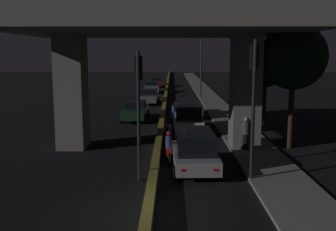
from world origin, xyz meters
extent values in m
plane|color=black|center=(0.00, 0.00, 0.00)|extent=(200.00, 200.00, 0.00)
cube|color=olive|center=(0.00, 35.00, 0.21)|extent=(0.35, 126.00, 0.42)
cube|color=gray|center=(5.10, 28.00, 0.07)|extent=(2.52, 126.00, 0.13)
cube|color=slate|center=(-4.67, 9.19, 3.08)|extent=(1.47, 1.78, 6.15)
cube|color=slate|center=(4.67, 9.19, 3.08)|extent=(1.47, 1.78, 6.15)
cube|color=slate|center=(0.00, 9.19, 7.19)|extent=(15.33, 11.06, 2.08)
cylinder|color=black|center=(-0.58, 3.44, 2.62)|extent=(0.14, 0.14, 5.23)
cube|color=black|center=(-0.58, 3.62, 4.56)|extent=(0.30, 0.28, 0.95)
sphere|color=black|center=(-0.58, 3.77, 4.85)|extent=(0.18, 0.18, 0.18)
sphere|color=black|center=(-0.58, 3.77, 4.56)|extent=(0.18, 0.18, 0.18)
sphere|color=green|center=(-0.58, 3.77, 4.26)|extent=(0.18, 0.18, 0.18)
cylinder|color=black|center=(3.94, 3.44, 2.83)|extent=(0.14, 0.14, 5.65)
cube|color=black|center=(3.94, 3.62, 4.98)|extent=(0.30, 0.28, 0.95)
sphere|color=black|center=(3.94, 3.77, 5.28)|extent=(0.18, 0.18, 0.18)
sphere|color=black|center=(3.94, 3.77, 4.98)|extent=(0.18, 0.18, 0.18)
sphere|color=green|center=(3.94, 3.77, 4.68)|extent=(0.18, 0.18, 0.18)
cylinder|color=#2D2D30|center=(4.10, 33.88, 3.78)|extent=(0.18, 0.18, 7.57)
cylinder|color=#2D2D30|center=(3.18, 33.88, 7.42)|extent=(1.83, 0.10, 0.10)
ellipsoid|color=#F2B759|center=(2.27, 33.88, 7.32)|extent=(0.56, 0.32, 0.24)
cube|color=gray|center=(1.74, 4.99, 0.59)|extent=(1.98, 4.18, 0.59)
cube|color=black|center=(1.74, 5.09, 1.31)|extent=(1.72, 3.02, 0.84)
cylinder|color=black|center=(0.80, 6.31, 0.30)|extent=(0.22, 0.60, 0.60)
cylinder|color=black|center=(2.58, 6.38, 0.30)|extent=(0.22, 0.60, 0.60)
cylinder|color=black|center=(0.90, 3.60, 0.30)|extent=(0.22, 0.60, 0.60)
cylinder|color=black|center=(2.68, 3.66, 0.30)|extent=(0.22, 0.60, 0.60)
cube|color=red|center=(1.18, 2.89, 0.62)|extent=(0.18, 0.04, 0.11)
cube|color=red|center=(2.45, 2.94, 0.62)|extent=(0.18, 0.04, 0.11)
cube|color=silver|center=(1.82, 13.62, 0.66)|extent=(1.88, 4.58, 0.66)
cube|color=black|center=(1.82, 13.74, 1.41)|extent=(1.65, 3.30, 0.85)
cylinder|color=black|center=(0.95, 15.14, 0.33)|extent=(0.21, 0.65, 0.65)
cylinder|color=black|center=(2.73, 15.11, 0.33)|extent=(0.21, 0.65, 0.65)
cylinder|color=black|center=(0.91, 12.13, 0.33)|extent=(0.21, 0.65, 0.65)
cylinder|color=black|center=(2.70, 12.11, 0.33)|extent=(0.21, 0.65, 0.65)
cube|color=red|center=(1.15, 11.34, 0.69)|extent=(0.18, 0.03, 0.11)
cube|color=red|center=(2.43, 11.33, 0.69)|extent=(0.18, 0.03, 0.11)
cube|color=#515459|center=(2.10, 20.09, 0.67)|extent=(2.10, 4.66, 0.65)
cube|color=black|center=(2.10, 19.97, 1.22)|extent=(1.75, 1.91, 0.44)
cylinder|color=black|center=(1.10, 21.55, 0.35)|extent=(0.23, 0.70, 0.69)
cylinder|color=black|center=(2.95, 21.64, 0.35)|extent=(0.23, 0.70, 0.69)
cylinder|color=black|center=(1.24, 18.53, 0.35)|extent=(0.23, 0.70, 0.69)
cylinder|color=black|center=(3.09, 18.62, 0.35)|extent=(0.23, 0.70, 0.69)
cube|color=red|center=(1.54, 17.76, 0.71)|extent=(0.18, 0.04, 0.11)
cube|color=red|center=(2.86, 17.82, 0.71)|extent=(0.18, 0.04, 0.11)
cube|color=black|center=(-2.10, 18.27, 0.66)|extent=(1.79, 4.55, 0.71)
cube|color=black|center=(-2.09, 18.39, 1.26)|extent=(1.54, 1.83, 0.48)
cylinder|color=black|center=(-1.29, 16.77, 0.30)|extent=(0.21, 0.61, 0.61)
cylinder|color=black|center=(-2.96, 16.80, 0.30)|extent=(0.21, 0.61, 0.61)
cylinder|color=black|center=(-1.23, 19.75, 0.30)|extent=(0.21, 0.61, 0.61)
cylinder|color=black|center=(-2.90, 19.78, 0.30)|extent=(0.21, 0.61, 0.61)
cube|color=white|center=(-1.46, 20.53, 0.55)|extent=(0.18, 0.03, 0.11)
cube|color=white|center=(-2.65, 20.55, 0.55)|extent=(0.18, 0.03, 0.11)
cube|color=#515459|center=(-1.63, 28.19, 0.65)|extent=(1.97, 4.02, 0.66)
cube|color=black|center=(-1.63, 28.28, 1.25)|extent=(1.66, 1.64, 0.55)
cylinder|color=black|center=(-0.79, 26.85, 0.32)|extent=(0.22, 0.65, 0.64)
cylinder|color=black|center=(-2.57, 26.91, 0.32)|extent=(0.22, 0.65, 0.64)
cylinder|color=black|center=(-0.70, 29.46, 0.32)|extent=(0.22, 0.65, 0.64)
cylinder|color=black|center=(-2.48, 29.52, 0.32)|extent=(0.22, 0.65, 0.64)
cube|color=white|center=(-0.93, 30.15, 0.55)|extent=(0.18, 0.04, 0.11)
cube|color=white|center=(-2.21, 30.20, 0.55)|extent=(0.18, 0.04, 0.11)
cube|color=#515459|center=(-1.94, 39.92, 0.68)|extent=(2.06, 4.49, 0.75)
cube|color=black|center=(-1.95, 40.15, 1.27)|extent=(1.73, 2.19, 0.43)
cylinder|color=black|center=(-0.96, 38.52, 0.30)|extent=(0.23, 0.61, 0.60)
cylinder|color=black|center=(-2.77, 38.43, 0.30)|extent=(0.23, 0.61, 0.60)
cylinder|color=black|center=(-1.11, 41.42, 0.30)|extent=(0.23, 0.61, 0.60)
cylinder|color=black|center=(-2.91, 41.33, 0.30)|extent=(0.23, 0.61, 0.60)
cube|color=white|center=(-1.40, 42.17, 0.56)|extent=(0.18, 0.04, 0.11)
cube|color=white|center=(-2.69, 42.10, 0.56)|extent=(0.18, 0.04, 0.11)
cube|color=#591414|center=(-1.72, 49.39, 0.62)|extent=(2.02, 4.04, 0.65)
cube|color=black|center=(-1.73, 49.49, 1.18)|extent=(1.69, 1.66, 0.47)
cylinder|color=black|center=(-0.77, 48.13, 0.30)|extent=(0.23, 0.60, 0.59)
cylinder|color=black|center=(-2.55, 48.04, 0.30)|extent=(0.23, 0.60, 0.59)
cylinder|color=black|center=(-0.89, 50.73, 0.30)|extent=(0.23, 0.60, 0.59)
cylinder|color=black|center=(-2.68, 50.65, 0.30)|extent=(0.23, 0.60, 0.59)
cube|color=white|center=(-1.18, 51.40, 0.53)|extent=(0.18, 0.04, 0.11)
cube|color=white|center=(-2.46, 51.34, 0.53)|extent=(0.18, 0.04, 0.11)
cylinder|color=black|center=(0.56, 7.05, 0.29)|extent=(0.12, 0.59, 0.58)
cylinder|color=black|center=(0.64, 5.68, 0.29)|extent=(0.14, 0.59, 0.58)
cube|color=maroon|center=(0.60, 6.36, 0.51)|extent=(0.30, 1.06, 0.32)
cylinder|color=navy|center=(0.60, 6.36, 0.96)|extent=(0.34, 0.34, 0.58)
sphere|color=#B21919|center=(0.60, 6.36, 1.37)|extent=(0.24, 0.24, 0.24)
cube|color=red|center=(0.64, 5.63, 0.51)|extent=(0.08, 0.03, 0.08)
cylinder|color=black|center=(0.53, 13.30, 0.31)|extent=(0.13, 0.63, 0.63)
cylinder|color=black|center=(0.43, 12.00, 0.31)|extent=(0.15, 0.63, 0.63)
cube|color=silver|center=(0.48, 12.65, 0.53)|extent=(0.31, 1.00, 0.32)
cylinder|color=#3F3F44|center=(0.48, 12.65, 0.95)|extent=(0.34, 0.34, 0.51)
sphere|color=black|center=(0.48, 12.65, 1.32)|extent=(0.24, 0.24, 0.24)
cube|color=red|center=(0.43, 11.95, 0.53)|extent=(0.08, 0.04, 0.08)
cylinder|color=black|center=(0.89, 18.91, 0.28)|extent=(0.09, 0.57, 0.57)
cylinder|color=black|center=(0.91, 17.71, 0.28)|extent=(0.11, 0.57, 0.57)
cube|color=navy|center=(0.90, 18.31, 0.50)|extent=(0.26, 0.92, 0.32)
cylinder|color=navy|center=(0.90, 18.31, 0.90)|extent=(0.33, 0.33, 0.47)
sphere|color=black|center=(0.90, 18.31, 1.26)|extent=(0.24, 0.24, 0.24)
cube|color=red|center=(0.91, 17.66, 0.50)|extent=(0.08, 0.03, 0.08)
cylinder|color=black|center=(4.61, 8.30, 0.54)|extent=(0.34, 0.34, 0.81)
cylinder|color=#3F3F44|center=(4.61, 8.30, 1.28)|extent=(0.40, 0.40, 0.67)
sphere|color=tan|center=(4.61, 8.30, 1.72)|extent=(0.22, 0.22, 0.22)
cylinder|color=#2D2116|center=(7.17, 9.15, 1.82)|extent=(0.30, 0.30, 3.64)
sphere|color=black|center=(7.17, 9.15, 4.96)|extent=(3.51, 3.51, 3.51)
cylinder|color=#2D2116|center=(7.83, 18.42, 1.49)|extent=(0.46, 0.46, 2.97)
sphere|color=black|center=(7.83, 18.42, 4.26)|extent=(3.44, 3.44, 3.44)
camera|label=1|loc=(0.74, -11.87, 5.09)|focal=42.00mm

